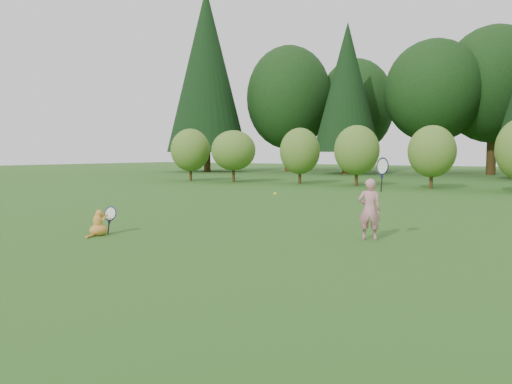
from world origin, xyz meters
The scene contains 6 objects.
ground centered at (0.00, 0.00, 0.00)m, with size 100.00×100.00×0.00m, color #254C15.
shrub_row centered at (0.00, 13.00, 1.40)m, with size 28.00×3.00×2.80m, color #4F7925, non-canonical shape.
woodland_backdrop centered at (0.00, 23.00, 7.50)m, with size 48.00×10.00×15.00m, color black, non-canonical shape.
child centered at (2.47, 0.83, 0.54)m, with size 0.59×0.38×1.53m.
cat centered at (-1.64, -1.41, 0.24)m, with size 0.33×0.65×0.63m.
tennis_ball centered at (0.35, 1.25, 0.64)m, with size 0.07×0.07×0.07m.
Camera 1 is at (5.50, -7.05, 1.45)m, focal length 35.00 mm.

